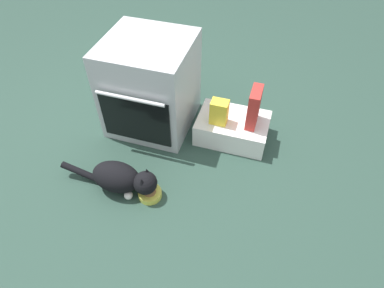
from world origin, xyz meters
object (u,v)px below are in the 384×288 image
Objects in this scene: pantry_cabinet at (232,128)px; cereal_box at (254,108)px; food_bowl at (150,193)px; snack_bag at (219,112)px; cat at (122,178)px; oven at (151,85)px.

cereal_box is at bearing 0.87° from pantry_cabinet.
food_bowl is 0.72m from snack_bag.
pantry_cabinet is at bearing 50.10° from cat.
pantry_cabinet reaches higher than food_bowl.
pantry_cabinet is at bearing -0.02° from oven.
food_bowl is 0.83× the size of snack_bag.
food_bowl is at bearing -126.83° from cereal_box.
oven reaches higher than cereal_box.
food_bowl is (-0.38, -0.68, -0.06)m from pantry_cabinet.
snack_bag is at bearing -6.11° from oven.
oven is 3.77× the size of snack_bag.
food_bowl is at bearing -114.55° from snack_bag.
oven is 0.67m from pantry_cabinet.
oven is at bearing 94.79° from cat.
oven reaches higher than pantry_cabinet.
oven is at bearing 173.89° from snack_bag.
oven is at bearing -179.87° from cereal_box.
food_bowl is 0.20m from cat.
pantry_cabinet is at bearing 60.67° from food_bowl.
cat is 0.79m from snack_bag.
food_bowl is 0.22× the size of cat.
oven is 1.01× the size of cat.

